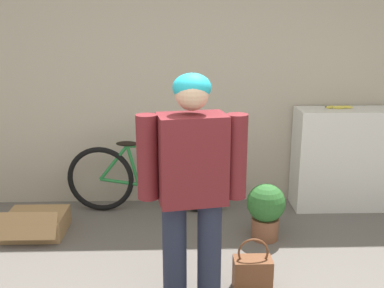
{
  "coord_description": "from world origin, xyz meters",
  "views": [
    {
      "loc": [
        -0.11,
        -1.83,
        1.85
      ],
      "look_at": [
        -0.03,
        0.81,
        1.13
      ],
      "focal_mm": 42.0,
      "sensor_mm": 36.0,
      "label": 1
    }
  ],
  "objects_px": {
    "person": "(192,179)",
    "banana": "(339,107)",
    "bicycle": "(150,178)",
    "handbag": "(252,272)",
    "cardboard_box": "(36,224)",
    "potted_plant": "(266,209)"
  },
  "relations": [
    {
      "from": "cardboard_box",
      "to": "potted_plant",
      "type": "distance_m",
      "value": 2.06
    },
    {
      "from": "handbag",
      "to": "potted_plant",
      "type": "distance_m",
      "value": 0.82
    },
    {
      "from": "bicycle",
      "to": "cardboard_box",
      "type": "distance_m",
      "value": 1.14
    },
    {
      "from": "banana",
      "to": "potted_plant",
      "type": "height_order",
      "value": "banana"
    },
    {
      "from": "person",
      "to": "bicycle",
      "type": "height_order",
      "value": "person"
    },
    {
      "from": "person",
      "to": "bicycle",
      "type": "relative_size",
      "value": 0.93
    },
    {
      "from": "banana",
      "to": "cardboard_box",
      "type": "relative_size",
      "value": 0.53
    },
    {
      "from": "person",
      "to": "banana",
      "type": "distance_m",
      "value": 2.22
    },
    {
      "from": "bicycle",
      "to": "handbag",
      "type": "bearing_deg",
      "value": -56.01
    },
    {
      "from": "person",
      "to": "banana",
      "type": "bearing_deg",
      "value": 37.71
    },
    {
      "from": "banana",
      "to": "handbag",
      "type": "bearing_deg",
      "value": -125.49
    },
    {
      "from": "cardboard_box",
      "to": "potted_plant",
      "type": "relative_size",
      "value": 1.04
    },
    {
      "from": "person",
      "to": "cardboard_box",
      "type": "relative_size",
      "value": 2.99
    },
    {
      "from": "bicycle",
      "to": "potted_plant",
      "type": "height_order",
      "value": "bicycle"
    },
    {
      "from": "cardboard_box",
      "to": "handbag",
      "type": "bearing_deg",
      "value": -27.3
    },
    {
      "from": "person",
      "to": "bicycle",
      "type": "xyz_separation_m",
      "value": [
        -0.36,
        1.56,
        -0.55
      ]
    },
    {
      "from": "handbag",
      "to": "cardboard_box",
      "type": "relative_size",
      "value": 0.76
    },
    {
      "from": "banana",
      "to": "cardboard_box",
      "type": "bearing_deg",
      "value": -169.17
    },
    {
      "from": "bicycle",
      "to": "cardboard_box",
      "type": "xyz_separation_m",
      "value": [
        -1.01,
        -0.46,
        -0.26
      ]
    },
    {
      "from": "banana",
      "to": "handbag",
      "type": "relative_size",
      "value": 0.7
    },
    {
      "from": "handbag",
      "to": "potted_plant",
      "type": "relative_size",
      "value": 0.79
    },
    {
      "from": "person",
      "to": "potted_plant",
      "type": "xyz_separation_m",
      "value": [
        0.67,
        0.94,
        -0.62
      ]
    }
  ]
}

